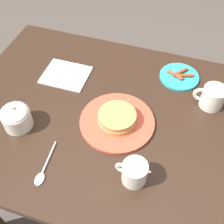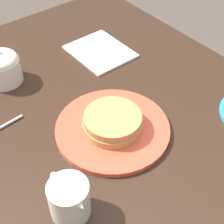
{
  "view_description": "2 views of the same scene",
  "coord_description": "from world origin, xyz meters",
  "px_view_note": "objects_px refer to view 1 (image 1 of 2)",
  "views": [
    {
      "loc": [
        -0.16,
        0.6,
        1.57
      ],
      "look_at": [
        0.03,
        0.01,
        0.81
      ],
      "focal_mm": 45.0,
      "sensor_mm": 36.0,
      "label": 1
    },
    {
      "loc": [
        -0.41,
        0.36,
        1.36
      ],
      "look_at": [
        0.03,
        0.01,
        0.81
      ],
      "focal_mm": 55.0,
      "sensor_mm": 36.0,
      "label": 2
    }
  ],
  "objects_px": {
    "coffee_mug": "(212,97)",
    "pancake_plate": "(117,120)",
    "creamer_pitcher": "(135,172)",
    "sugar_bowl": "(16,117)",
    "napkin": "(66,75)",
    "side_plate_bacon": "(179,76)",
    "spoon": "(43,171)"
  },
  "relations": [
    {
      "from": "coffee_mug",
      "to": "pancake_plate",
      "type": "bearing_deg",
      "value": 31.96
    },
    {
      "from": "coffee_mug",
      "to": "napkin",
      "type": "xyz_separation_m",
      "value": [
        0.57,
        0.02,
        -0.04
      ]
    },
    {
      "from": "side_plate_bacon",
      "to": "sugar_bowl",
      "type": "height_order",
      "value": "sugar_bowl"
    },
    {
      "from": "coffee_mug",
      "to": "spoon",
      "type": "bearing_deg",
      "value": 43.69
    },
    {
      "from": "creamer_pitcher",
      "to": "sugar_bowl",
      "type": "bearing_deg",
      "value": -9.5
    },
    {
      "from": "coffee_mug",
      "to": "creamer_pitcher",
      "type": "bearing_deg",
      "value": 63.52
    },
    {
      "from": "pancake_plate",
      "to": "side_plate_bacon",
      "type": "distance_m",
      "value": 0.34
    },
    {
      "from": "pancake_plate",
      "to": "coffee_mug",
      "type": "height_order",
      "value": "coffee_mug"
    },
    {
      "from": "sugar_bowl",
      "to": "pancake_plate",
      "type": "bearing_deg",
      "value": -160.44
    },
    {
      "from": "coffee_mug",
      "to": "napkin",
      "type": "bearing_deg",
      "value": 2.14
    },
    {
      "from": "pancake_plate",
      "to": "spoon",
      "type": "bearing_deg",
      "value": 57.58
    },
    {
      "from": "creamer_pitcher",
      "to": "sugar_bowl",
      "type": "xyz_separation_m",
      "value": [
        0.44,
        -0.07,
        0.0
      ]
    },
    {
      "from": "side_plate_bacon",
      "to": "napkin",
      "type": "distance_m",
      "value": 0.46
    },
    {
      "from": "side_plate_bacon",
      "to": "spoon",
      "type": "height_order",
      "value": "side_plate_bacon"
    },
    {
      "from": "creamer_pitcher",
      "to": "napkin",
      "type": "bearing_deg",
      "value": -42.69
    },
    {
      "from": "pancake_plate",
      "to": "napkin",
      "type": "bearing_deg",
      "value": -31.52
    },
    {
      "from": "side_plate_bacon",
      "to": "spoon",
      "type": "xyz_separation_m",
      "value": [
        0.33,
        0.55,
        -0.0
      ]
    },
    {
      "from": "pancake_plate",
      "to": "creamer_pitcher",
      "type": "distance_m",
      "value": 0.22
    },
    {
      "from": "side_plate_bacon",
      "to": "sugar_bowl",
      "type": "xyz_separation_m",
      "value": [
        0.49,
        0.41,
        0.04
      ]
    },
    {
      "from": "side_plate_bacon",
      "to": "sugar_bowl",
      "type": "relative_size",
      "value": 1.58
    },
    {
      "from": "sugar_bowl",
      "to": "spoon",
      "type": "xyz_separation_m",
      "value": [
        -0.16,
        0.14,
        -0.04
      ]
    },
    {
      "from": "pancake_plate",
      "to": "spoon",
      "type": "height_order",
      "value": "pancake_plate"
    },
    {
      "from": "pancake_plate",
      "to": "sugar_bowl",
      "type": "distance_m",
      "value": 0.34
    },
    {
      "from": "pancake_plate",
      "to": "creamer_pitcher",
      "type": "xyz_separation_m",
      "value": [
        -0.11,
        0.19,
        0.03
      ]
    },
    {
      "from": "coffee_mug",
      "to": "sugar_bowl",
      "type": "height_order",
      "value": "sugar_bowl"
    },
    {
      "from": "creamer_pitcher",
      "to": "pancake_plate",
      "type": "bearing_deg",
      "value": -58.96
    },
    {
      "from": "side_plate_bacon",
      "to": "creamer_pitcher",
      "type": "xyz_separation_m",
      "value": [
        0.06,
        0.49,
        0.03
      ]
    },
    {
      "from": "sugar_bowl",
      "to": "napkin",
      "type": "height_order",
      "value": "sugar_bowl"
    },
    {
      "from": "creamer_pitcher",
      "to": "sugar_bowl",
      "type": "distance_m",
      "value": 0.44
    },
    {
      "from": "napkin",
      "to": "side_plate_bacon",
      "type": "bearing_deg",
      "value": -163.43
    },
    {
      "from": "sugar_bowl",
      "to": "napkin",
      "type": "bearing_deg",
      "value": -100.7
    },
    {
      "from": "pancake_plate",
      "to": "side_plate_bacon",
      "type": "height_order",
      "value": "pancake_plate"
    }
  ]
}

